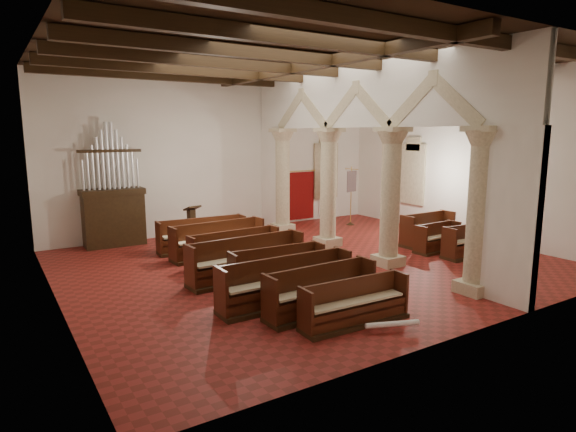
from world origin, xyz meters
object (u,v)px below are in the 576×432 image
Objects in this scene: lectern at (192,226)px; aisle_pew_0 at (471,246)px; nave_pew_0 at (355,310)px; pipe_organ at (113,207)px; processional_banner at (351,206)px.

aisle_pew_0 is at bearing -60.10° from lectern.
nave_pew_0 is at bearing -157.81° from aisle_pew_0.
pipe_organ is 3.34× the size of lectern.
pipe_organ reaches higher than lectern.
pipe_organ is 2.79m from lectern.
aisle_pew_0 is at bearing 20.78° from nave_pew_0.
pipe_organ is at bearing 162.85° from processional_banner.
pipe_organ is 12.04m from aisle_pew_0.
processional_banner is (6.88, -0.75, 0.27)m from lectern.
pipe_organ is at bearing 151.56° from lectern.
pipe_organ is 2.14× the size of aisle_pew_0.
aisle_pew_0 is (6.64, -7.00, -0.20)m from lectern.
processional_banner reaches higher than lectern.
pipe_organ reaches higher than processional_banner.
aisle_pew_0 is (6.69, 2.26, 0.03)m from nave_pew_0.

